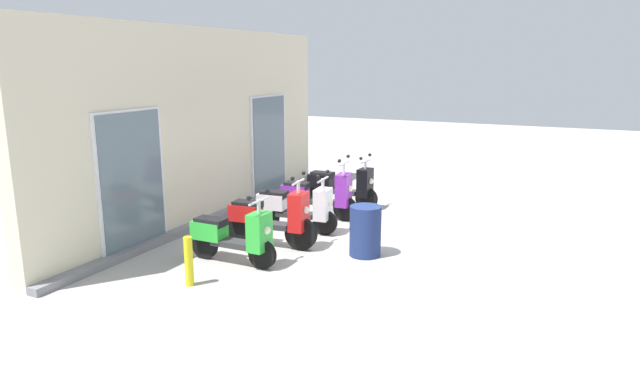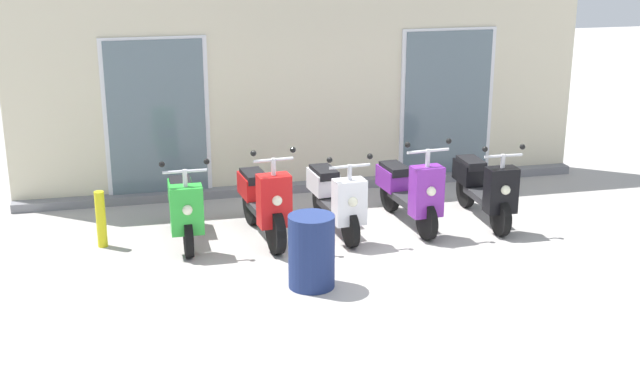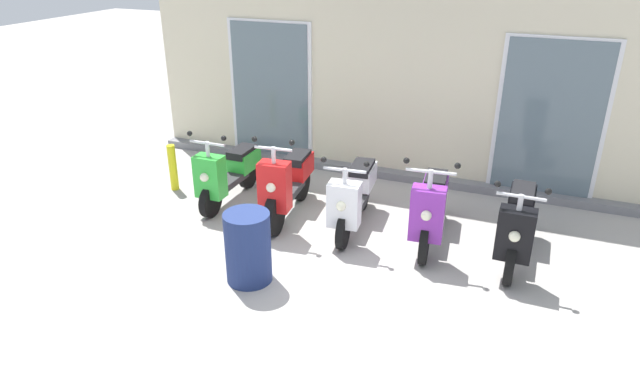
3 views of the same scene
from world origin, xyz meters
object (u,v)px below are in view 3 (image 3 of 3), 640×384
(scooter_black, at_px, (518,223))
(curb_bollard, at_px, (173,168))
(scooter_purple, at_px, (431,206))
(scooter_white, at_px, (354,194))
(scooter_red, at_px, (288,183))
(trash_bin, at_px, (248,247))
(scooter_green, at_px, (229,172))

(scooter_black, bearing_deg, curb_bollard, 177.83)
(scooter_purple, distance_m, scooter_black, 1.01)
(scooter_white, bearing_deg, curb_bollard, 177.01)
(scooter_black, bearing_deg, scooter_white, 179.01)
(scooter_white, height_order, curb_bollard, scooter_white)
(scooter_purple, xyz_separation_m, curb_bollard, (-3.86, 0.13, -0.13))
(curb_bollard, bearing_deg, scooter_red, -5.10)
(scooter_black, bearing_deg, trash_bin, -149.75)
(scooter_purple, xyz_separation_m, scooter_black, (1.01, -0.05, -0.01))
(scooter_green, height_order, scooter_purple, scooter_purple)
(scooter_purple, bearing_deg, scooter_white, -178.99)
(scooter_red, distance_m, scooter_white, 0.92)
(scooter_purple, bearing_deg, curb_bollard, 178.03)
(scooter_purple, height_order, trash_bin, scooter_purple)
(curb_bollard, bearing_deg, scooter_green, -3.73)
(scooter_white, relative_size, curb_bollard, 2.25)
(scooter_green, relative_size, scooter_purple, 0.92)
(scooter_green, distance_m, scooter_white, 1.89)
(scooter_red, relative_size, trash_bin, 2.03)
(curb_bollard, bearing_deg, scooter_black, -2.17)
(scooter_green, bearing_deg, scooter_white, -2.60)
(scooter_green, height_order, scooter_black, scooter_green)
(scooter_black, distance_m, curb_bollard, 4.88)
(trash_bin, xyz_separation_m, curb_bollard, (-2.21, 1.74, -0.05))
(scooter_black, relative_size, trash_bin, 2.02)
(scooter_red, distance_m, trash_bin, 1.59)
(scooter_purple, height_order, scooter_black, scooter_purple)
(scooter_green, xyz_separation_m, trash_bin, (1.22, -1.67, -0.05))
(scooter_purple, relative_size, scooter_black, 1.00)
(scooter_green, height_order, curb_bollard, scooter_green)
(scooter_green, distance_m, scooter_red, 0.97)
(scooter_black, bearing_deg, scooter_green, 178.23)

